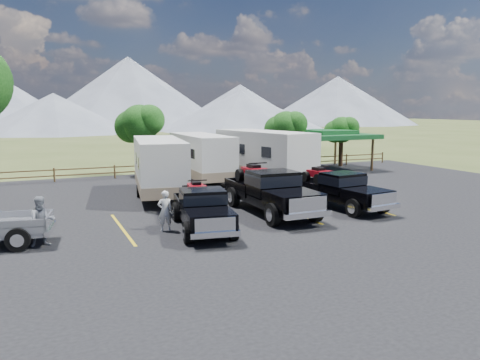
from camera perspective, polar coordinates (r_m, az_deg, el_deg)
name	(u,v)px	position (r m, az deg, el deg)	size (l,w,h in m)	color
ground	(298,238)	(18.39, 7.03, -7.01)	(320.00, 320.00, 0.00)	#3D4D20
asphalt_lot	(263,221)	(20.93, 2.80, -4.96)	(44.00, 34.00, 0.04)	black
stall_lines	(253,215)	(21.80, 1.62, -4.33)	(12.12, 5.50, 0.01)	gold
tree_ne_a	(285,127)	(36.96, 5.57, 6.39)	(3.11, 2.92, 4.76)	black
tree_ne_b	(341,130)	(41.06, 12.23, 5.97)	(2.77, 2.59, 4.27)	black
tree_north	(139,124)	(34.93, -12.16, 6.68)	(3.46, 3.24, 5.25)	black
rail_fence	(195,166)	(35.73, -5.49, 1.68)	(36.12, 0.12, 1.00)	brown
pavilion	(328,135)	(39.11, 10.73, 5.39)	(6.20, 6.20, 3.22)	brown
mountain_range	(38,96)	(121.18, -23.45, 9.40)	(209.00, 71.00, 20.00)	slate
rig_left	(202,207)	(19.25, -4.66, -3.35)	(2.73, 5.89, 1.89)	black
rig_center	(270,190)	(22.14, 3.67, -1.25)	(2.46, 6.84, 2.28)	black
rig_right	(339,189)	(23.90, 11.96, -1.03)	(2.59, 6.10, 1.98)	black
trailer_left	(159,167)	(26.37, -9.83, 1.57)	(3.58, 9.39, 3.25)	white
trailer_center	(201,158)	(31.29, -4.72, 2.74)	(2.51, 9.21, 3.21)	white
trailer_right	(264,156)	(30.59, 2.92, 2.89)	(3.86, 10.04, 3.47)	white
person_a	(165,211)	(19.18, -9.13, -3.72)	(0.61, 0.40, 1.66)	silver
person_b	(42,221)	(18.29, -22.99, -4.65)	(0.89, 0.69, 1.83)	gray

